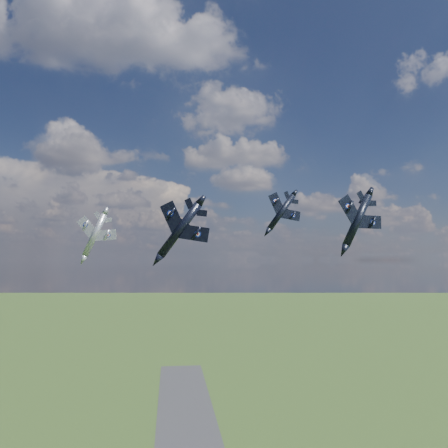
{
  "coord_description": "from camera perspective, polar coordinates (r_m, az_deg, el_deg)",
  "views": [
    {
      "loc": [
        -8.51,
        -67.94,
        74.9
      ],
      "look_at": [
        2.07,
        17.63,
        82.05
      ],
      "focal_mm": 35.0,
      "sensor_mm": 36.0,
      "label": 1
    }
  ],
  "objects": [
    {
      "name": "jet_lead_navy",
      "position": [
        83.28,
        -5.81,
        -0.74
      ],
      "size": [
        15.42,
        19.03,
        9.93
      ],
      "primitive_type": null,
      "rotation": [
        0.0,
        0.64,
        -0.25
      ],
      "color": "black"
    },
    {
      "name": "jet_right_navy",
      "position": [
        75.94,
        17.03,
        0.46
      ],
      "size": [
        11.89,
        14.83,
        6.99
      ],
      "primitive_type": null,
      "rotation": [
        0.0,
        0.5,
        0.17
      ],
      "color": "black"
    },
    {
      "name": "jet_left_silver",
      "position": [
        94.66,
        -16.54,
        -1.37
      ],
      "size": [
        11.15,
        14.12,
        6.26
      ],
      "primitive_type": null,
      "rotation": [
        0.0,
        0.42,
        -0.12
      ],
      "color": "#9699A0"
    },
    {
      "name": "jet_high_navy",
      "position": [
        100.82,
        7.5,
        1.55
      ],
      "size": [
        11.32,
        14.8,
        8.08
      ],
      "primitive_type": null,
      "rotation": [
        0.0,
        0.64,
        0.14
      ],
      "color": "black"
    }
  ]
}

